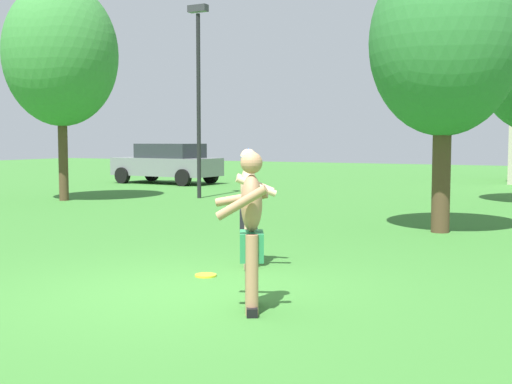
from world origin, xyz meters
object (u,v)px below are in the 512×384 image
Objects in this scene: lamp_post at (198,81)px; tree_behind_players at (61,55)px; frisbee at (206,275)px; player_with_cap at (249,203)px; player_in_green at (251,227)px; tree_left_field at (444,43)px; car_gray_mid_lot at (167,163)px.

tree_behind_players reaches higher than lamp_post.
lamp_post is (-6.21, 9.49, 3.47)m from frisbee.
player_with_cap reaches higher than player_in_green.
frisbee is at bearing 137.41° from player_in_green.
car_gray_mid_lot is at bearing 144.82° from tree_left_field.
lamp_post reaches higher than tree_left_field.
player_in_green is 7.22m from tree_left_field.
frisbee is at bearing -56.80° from lamp_post.
car_gray_mid_lot is at bearing 133.45° from lamp_post.
lamp_post is (4.65, -4.91, 2.66)m from car_gray_mid_lot.
frisbee is 12.30m from tree_behind_players.
player_with_cap is 1.00× the size of player_in_green.
player_in_green is 0.26× the size of tree_behind_players.
player_in_green is 13.34m from lamp_post.
tree_left_field reaches higher than player_in_green.
tree_behind_players reaches higher than player_in_green.
player_in_green is 13.76m from tree_behind_players.
tree_left_field reaches higher than car_gray_mid_lot.
tree_left_field is at bearing -7.91° from tree_behind_players.
car_gray_mid_lot is 0.77× the size of lamp_post.
player_in_green is at bearing -37.98° from tree_behind_players.
tree_behind_players is (-9.22, 7.02, 4.12)m from frisbee.
player_in_green is 0.31× the size of tree_left_field.
tree_left_field is (0.46, 6.70, 2.67)m from player_in_green.
player_in_green is 0.37× the size of car_gray_mid_lot.
frisbee is 0.06× the size of car_gray_mid_lot.
tree_behind_players reaches higher than player_with_cap.
frisbee is (-0.20, -0.81, -0.88)m from player_with_cap.
player_with_cap is 0.37× the size of car_gray_mid_lot.
car_gray_mid_lot is 0.71× the size of tree_behind_players.
player_in_green is at bearing -42.59° from frisbee.
tree_behind_players is at bearing -140.63° from lamp_post.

